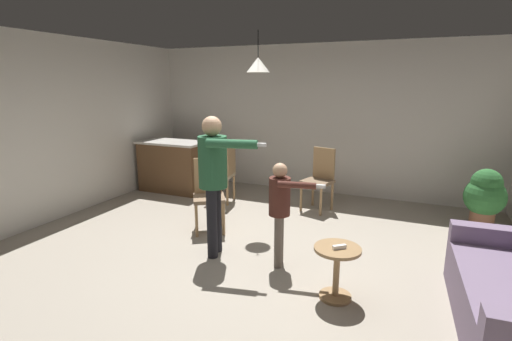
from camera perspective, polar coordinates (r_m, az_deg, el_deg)
ground at (r=4.50m, az=-2.11°, el=-13.45°), size 7.68×7.68×0.00m
wall_back at (r=7.08m, az=9.04°, el=7.62°), size 6.40×0.10×2.70m
wall_left at (r=6.16m, az=-30.37°, el=5.18°), size 0.10×6.40×2.70m
kitchen_counter at (r=7.28m, az=-12.44°, el=0.68°), size 1.26×0.66×0.95m
side_table_by_couch at (r=3.73m, az=12.12°, el=-14.03°), size 0.44×0.44×0.52m
person_adult at (r=4.33m, az=-6.36°, el=-0.08°), size 0.85×0.47×1.65m
person_child at (r=4.13m, az=3.73°, el=-4.94°), size 0.63×0.34×1.18m
dining_chair_by_counter at (r=5.24m, az=-7.19°, el=-3.21°), size 0.58×0.58×1.00m
dining_chair_near_wall at (r=6.11m, az=9.64°, el=-0.93°), size 0.52×0.52×1.00m
dining_chair_centre_back at (r=6.43m, az=-4.78°, el=-0.09°), size 0.48×0.48×1.00m
potted_plant_corner at (r=6.22m, az=31.38°, el=-3.22°), size 0.55×0.55×0.85m
spare_remote_on_table at (r=3.62m, az=12.51°, el=-11.24°), size 0.12×0.11×0.04m
ceiling_light_pendant at (r=5.29m, az=0.32°, el=15.73°), size 0.32×0.32×0.55m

